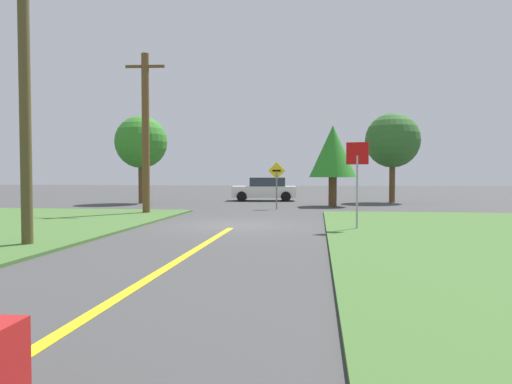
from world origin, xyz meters
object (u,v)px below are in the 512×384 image
utility_pole_near (24,73)px  oak_tree_right (333,152)px  oak_tree_left (393,141)px  direction_sign (277,180)px  car_approaching_junction (265,189)px  stop_sign (357,169)px  pine_tree_center (141,142)px  utility_pole_mid (146,132)px

utility_pole_near → oak_tree_right: bearing=63.4°
oak_tree_left → direction_sign: bearing=-135.7°
car_approaching_junction → utility_pole_near: (-3.67, -21.58, 3.59)m
direction_sign → oak_tree_right: size_ratio=0.53×
stop_sign → oak_tree_left: (3.55, 16.07, 2.01)m
direction_sign → pine_tree_center: pine_tree_center is taller
utility_pole_near → pine_tree_center: utility_pole_near is taller
stop_sign → utility_pole_mid: (-9.15, 5.31, 1.76)m
utility_pole_mid → pine_tree_center: bearing=112.5°
car_approaching_junction → pine_tree_center: (-7.46, -3.91, 3.06)m
pine_tree_center → stop_sign: bearing=-46.6°
direction_sign → oak_tree_right: 4.24m
oak_tree_left → oak_tree_right: oak_tree_left is taller
utility_pole_mid → oak_tree_left: size_ratio=1.27×
car_approaching_junction → oak_tree_left: oak_tree_left is taller
oak_tree_right → direction_sign: bearing=-140.0°
car_approaching_junction → utility_pole_near: 22.19m
stop_sign → car_approaching_junction: (-4.93, 17.00, -1.21)m
car_approaching_junction → oak_tree_right: (4.50, -5.23, 2.32)m
utility_pole_near → pine_tree_center: size_ratio=1.54×
stop_sign → utility_pole_near: (-8.60, -4.58, 2.37)m
stop_sign → utility_pole_near: utility_pole_near is taller
stop_sign → car_approaching_junction: size_ratio=0.63×
stop_sign → pine_tree_center: size_ratio=0.52×
car_approaching_junction → oak_tree_left: 9.12m
oak_tree_left → pine_tree_center: size_ratio=1.05×
oak_tree_left → oak_tree_right: 5.92m
utility_pole_near → oak_tree_left: 23.97m
utility_pole_mid → direction_sign: bearing=34.6°
oak_tree_left → oak_tree_right: (-3.97, -4.30, -0.90)m
car_approaching_junction → direction_sign: direction_sign is taller
stop_sign → utility_pole_mid: size_ratio=0.39×
stop_sign → oak_tree_left: oak_tree_left is taller
stop_sign → oak_tree_right: oak_tree_right is taller
utility_pole_mid → pine_tree_center: utility_pole_mid is taller
utility_pole_mid → pine_tree_center: (-3.23, 7.79, 0.08)m
oak_tree_left → pine_tree_center: 16.21m
pine_tree_center → utility_pole_mid: bearing=-67.5°
utility_pole_near → oak_tree_left: bearing=59.5°
direction_sign → pine_tree_center: bearing=156.8°
pine_tree_center → oak_tree_right: bearing=-6.3°
utility_pole_mid → oak_tree_right: (8.73, 6.47, -0.65)m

